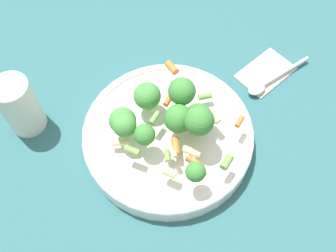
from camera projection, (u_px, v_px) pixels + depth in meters
The scene contains 6 objects.
ground_plane at pixel (168, 141), 0.70m from camera, with size 3.00×3.00×0.00m, color #2D6066.
bowl at pixel (168, 135), 0.69m from camera, with size 0.30×0.30×0.04m.
pasta_salad at pixel (168, 117), 0.63m from camera, with size 0.22×0.23×0.09m.
cup at pixel (19, 105), 0.67m from camera, with size 0.06×0.06×0.12m.
napkin at pixel (266, 72), 0.78m from camera, with size 0.12×0.13×0.01m.
spoon at pixel (268, 82), 0.76m from camera, with size 0.12×0.12×0.01m.
Camera 1 is at (-0.07, 0.33, 0.62)m, focal length 42.00 mm.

